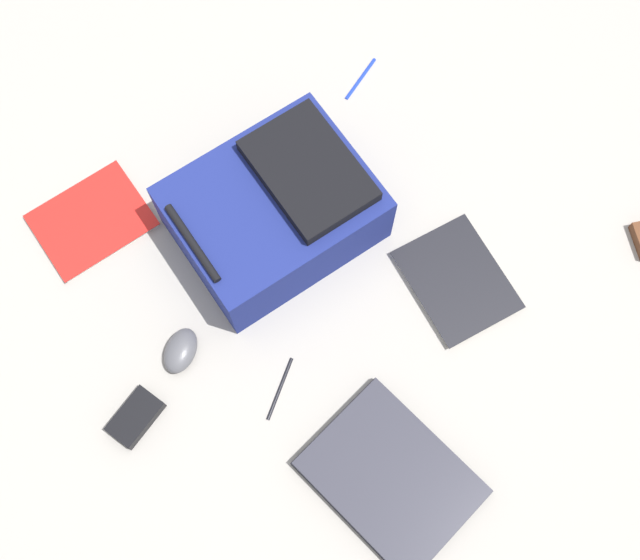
% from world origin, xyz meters
% --- Properties ---
extents(ground_plane, '(3.84, 3.84, 0.00)m').
position_xyz_m(ground_plane, '(0.00, 0.00, 0.00)').
color(ground_plane, gray).
extents(backpack, '(0.42, 0.48, 0.19)m').
position_xyz_m(backpack, '(0.11, -0.03, 0.09)').
color(backpack, navy).
rests_on(backpack, ground_plane).
extents(laptop, '(0.34, 0.28, 0.03)m').
position_xyz_m(laptop, '(-0.41, 0.25, 0.02)').
color(laptop, '#24242C').
rests_on(laptop, ground_plane).
extents(book_manual, '(0.25, 0.28, 0.01)m').
position_xyz_m(book_manual, '(0.44, 0.23, 0.01)').
color(book_manual, silver).
rests_on(book_manual, ground_plane).
extents(book_blue, '(0.30, 0.27, 0.02)m').
position_xyz_m(book_blue, '(-0.27, -0.17, 0.01)').
color(book_blue, silver).
rests_on(book_blue, ground_plane).
extents(computer_mouse, '(0.09, 0.12, 0.04)m').
position_xyz_m(computer_mouse, '(0.08, 0.32, 0.02)').
color(computer_mouse, '#4C4C51').
rests_on(computer_mouse, ground_plane).
extents(power_brick, '(0.07, 0.12, 0.03)m').
position_xyz_m(power_brick, '(0.06, 0.48, 0.01)').
color(power_brick, black).
rests_on(power_brick, ground_plane).
extents(pen_black, '(0.02, 0.13, 0.01)m').
position_xyz_m(pen_black, '(0.20, -0.44, 0.00)').
color(pen_black, '#1933B2').
rests_on(pen_black, ground_plane).
extents(pen_blue, '(0.05, 0.13, 0.01)m').
position_xyz_m(pen_blue, '(-0.13, 0.25, 0.00)').
color(pen_blue, black).
rests_on(pen_blue, ground_plane).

